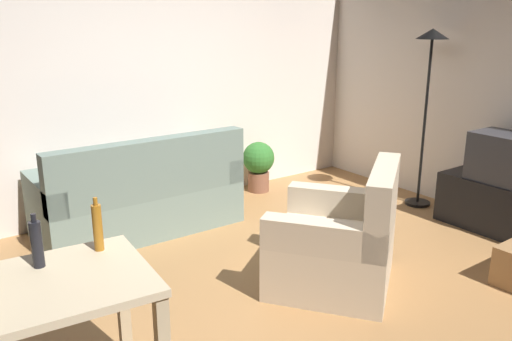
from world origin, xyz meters
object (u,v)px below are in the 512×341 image
tv (508,158)px  torchiere_lamp (429,70)px  desk (16,312)px  armchair (340,243)px  bottle_amber (98,227)px  potted_plant (259,163)px  bottle_dark (37,244)px  tv_stand (501,207)px  couch (141,199)px

tv → torchiere_lamp: torchiere_lamp is taller
desk → armchair: bearing=10.3°
armchair → bottle_amber: (-1.78, -0.03, 0.57)m
desk → armchair: 2.27m
potted_plant → torchiere_lamp: bearing=-51.0°
torchiere_lamp → bottle_dark: 4.09m
desk → bottle_amber: size_ratio=4.41×
tv_stand → armchair: (-1.90, 0.15, 0.08)m
tv_stand → desk: (-4.14, -0.06, 0.41)m
couch → desk: 2.51m
couch → armchair: 1.96m
desk → potted_plant: desk is taller
tv_stand → torchiere_lamp: (0.00, 0.91, 1.17)m
torchiere_lamp → bottle_amber: bearing=-168.0°
tv → desk: size_ratio=0.48×
tv → bottle_dark: 3.99m
potted_plant → couch: bearing=-168.7°
torchiere_lamp → armchair: size_ratio=1.48×
desk → bottle_dark: (0.15, 0.17, 0.23)m
bottle_dark → bottle_amber: size_ratio=0.95×
torchiere_lamp → potted_plant: size_ratio=3.18×
couch → potted_plant: bearing=-168.7°
torchiere_lamp → tv_stand: bearing=-90.0°
bottle_dark → bottle_amber: (0.30, 0.02, 0.01)m
potted_plant → bottle_dark: size_ratio=2.11×
couch → tv_stand: (2.67, -1.95, -0.07)m
couch → desk: couch is taller
torchiere_lamp → bottle_amber: size_ratio=6.35×
potted_plant → bottle_amber: size_ratio=2.00×
tv_stand → bottle_amber: size_ratio=3.86×
bottle_amber → torchiere_lamp: bearing=12.0°
tv_stand → tv: bearing=-90.0°
bottle_amber → tv_stand: bearing=-2.0°
desk → bottle_amber: 0.55m
tv → couch: bearing=53.8°
couch → tv: bearing=143.8°
bottle_amber → armchair: bearing=0.8°
desk → tv: bearing=5.7°
tv_stand → bottle_amber: 3.74m
tv → armchair: bearing=85.4°
potted_plant → armchair: armchair is taller
tv_stand → bottle_dark: (-3.98, 0.11, 0.64)m
tv_stand → bottle_dark: bottle_dark is taller
armchair → bottle_dark: size_ratio=4.52×
desk → potted_plant: size_ratio=2.20×
desk → armchair: (2.23, 0.21, -0.33)m
tv_stand → desk: desk is taller
tv → tv_stand: bearing=90.0°
tv → bottle_amber: size_ratio=2.11×
armchair → bottle_amber: bearing=-35.4°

